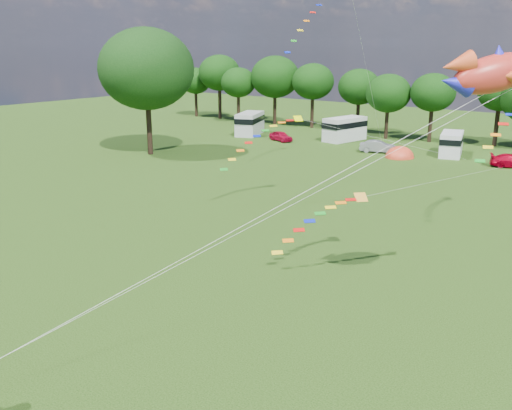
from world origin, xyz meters
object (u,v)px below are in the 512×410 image
Objects in this scene: big_tree at (146,69)px; campervan_c at (451,143)px; campervan_b at (345,128)px; fish_kite at (488,73)px; campervan_a at (250,123)px; car_b at (378,147)px; tent_orange at (399,157)px; car_a at (281,136)px.

big_tree is 33.27m from campervan_c.
campervan_b is 1.13× the size of campervan_c.
campervan_b is at bearing 67.98° from campervan_c.
fish_kite is (40.23, -19.71, 1.59)m from big_tree.
fish_kite is (14.19, -38.93, 9.28)m from campervan_c.
campervan_a is (-0.01, 17.41, -7.48)m from big_tree.
tent_orange is (3.08, -1.19, -0.64)m from car_b.
campervan_c reaches higher than car_a.
car_b is 3.37m from tent_orange.
tent_orange is 40.36m from fish_kite.
tent_orange is at bearing -74.15° from car_a.
campervan_c is 6.00m from tent_orange.
tent_orange is (22.20, -2.61, -1.51)m from campervan_a.
big_tree is at bearing 105.68° from fish_kite.
campervan_c is 1.52× the size of fish_kite.
campervan_b is (6.03, 5.07, 0.93)m from car_a.
car_a is 1.08× the size of tent_orange.
campervan_c is (19.83, 3.53, 0.73)m from car_a.
car_b is at bearing 72.38° from fish_kite.
campervan_b reaches higher than car_a.
car_a is 0.66× the size of campervan_c.
campervan_c is at bearing 36.42° from big_tree.
campervan_c is at bearing -60.88° from car_a.
campervan_a reaches higher than car_b.
campervan_c is (13.80, -1.54, -0.20)m from campervan_b.
big_tree is 25.24m from campervan_b.
campervan_c is at bearing 61.80° from fish_kite.
big_tree is 18.95m from campervan_a.
campervan_a is at bearing 63.24° from car_b.
car_b reaches higher than car_a.
tent_orange is 0.93× the size of fish_kite.
campervan_c is at bearing -108.24° from campervan_a.
fish_kite reaches higher than car_a.
campervan_b is at bearing 59.47° from big_tree.
campervan_c is at bearing 48.93° from tent_orange.
big_tree is 3.71× the size of fish_kite.
car_b is (19.11, 15.99, -8.36)m from big_tree.
campervan_b is 50.04m from fish_kite.
car_b is 0.59× the size of campervan_a.
big_tree reaches higher than fish_kite.
campervan_a is at bearing 78.34° from campervan_c.
fish_kite reaches higher than tent_orange.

